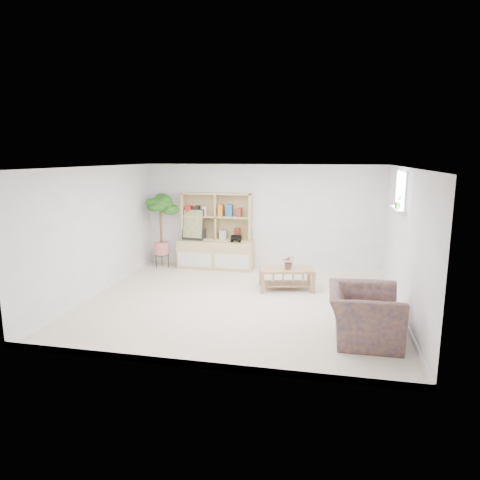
% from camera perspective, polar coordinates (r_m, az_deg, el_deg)
% --- Properties ---
extents(floor, '(5.50, 5.00, 0.01)m').
position_cam_1_polar(floor, '(7.78, -0.07, -8.27)').
color(floor, beige).
rests_on(floor, ground).
extents(ceiling, '(5.50, 5.00, 0.01)m').
position_cam_1_polar(ceiling, '(7.34, -0.07, 9.70)').
color(ceiling, silver).
rests_on(ceiling, walls).
extents(walls, '(5.51, 5.01, 2.40)m').
position_cam_1_polar(walls, '(7.46, -0.07, 0.45)').
color(walls, silver).
rests_on(walls, floor).
extents(baseboard, '(5.50, 5.00, 0.10)m').
position_cam_1_polar(baseboard, '(7.76, -0.07, -7.92)').
color(baseboard, white).
rests_on(baseboard, floor).
extents(window, '(0.10, 0.98, 0.68)m').
position_cam_1_polar(window, '(7.89, 20.80, 6.18)').
color(window, white).
rests_on(window, walls).
extents(window_sill, '(0.14, 1.00, 0.04)m').
position_cam_1_polar(window_sill, '(7.91, 20.21, 3.90)').
color(window_sill, white).
rests_on(window_sill, walls).
extents(storage_unit, '(1.75, 0.59, 1.75)m').
position_cam_1_polar(storage_unit, '(9.90, -3.25, 1.19)').
color(storage_unit, tan).
rests_on(storage_unit, floor).
extents(poster, '(0.53, 0.16, 0.72)m').
position_cam_1_polar(poster, '(9.98, -6.27, 2.05)').
color(poster, yellow).
rests_on(poster, storage_unit).
extents(toy_truck, '(0.34, 0.24, 0.17)m').
position_cam_1_polar(toy_truck, '(9.74, -0.52, 0.25)').
color(toy_truck, black).
rests_on(toy_truck, storage_unit).
extents(coffee_table, '(1.14, 0.78, 0.43)m').
position_cam_1_polar(coffee_table, '(8.48, 6.21, -5.17)').
color(coffee_table, '#966043').
rests_on(coffee_table, floor).
extents(table_plant, '(0.25, 0.22, 0.28)m').
position_cam_1_polar(table_plant, '(8.34, 6.53, -2.95)').
color(table_plant, '#1F691C').
rests_on(table_plant, coffee_table).
extents(floor_tree, '(0.70, 0.70, 1.73)m').
position_cam_1_polar(floor_tree, '(10.13, -10.47, 1.20)').
color(floor_tree, '#205218').
rests_on(floor_tree, floor).
extents(armchair, '(1.00, 1.15, 0.84)m').
position_cam_1_polar(armchair, '(6.40, 16.21, -9.08)').
color(armchair, '#1F274D').
rests_on(armchair, floor).
extents(sill_plant, '(0.15, 0.12, 0.24)m').
position_cam_1_polar(sill_plant, '(7.80, 20.37, 4.84)').
color(sill_plant, '#205218').
rests_on(sill_plant, window_sill).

